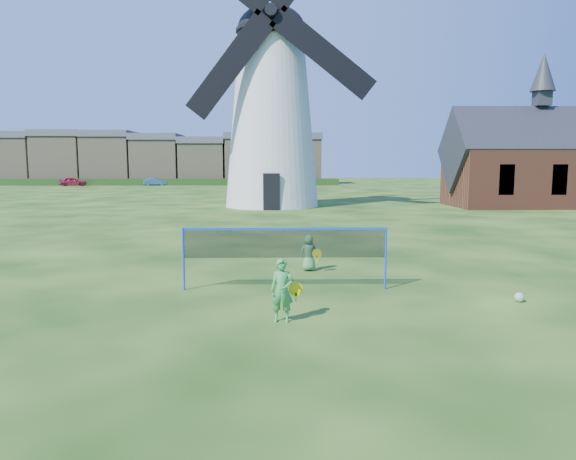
% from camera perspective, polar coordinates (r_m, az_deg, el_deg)
% --- Properties ---
extents(ground, '(220.00, 220.00, 0.00)m').
position_cam_1_polar(ground, '(12.57, -0.87, -7.09)').
color(ground, black).
rests_on(ground, ground).
extents(windmill, '(14.25, 6.83, 20.30)m').
position_cam_1_polar(windmill, '(39.01, -1.78, 13.16)').
color(windmill, white).
rests_on(windmill, ground).
extents(chapel, '(13.01, 6.31, 11.00)m').
position_cam_1_polar(chapel, '(42.84, 25.54, 6.46)').
color(chapel, brown).
rests_on(chapel, ground).
extents(badminton_net, '(5.05, 0.05, 1.55)m').
position_cam_1_polar(badminton_net, '(12.92, -0.33, -1.54)').
color(badminton_net, blue).
rests_on(badminton_net, ground).
extents(player_girl, '(0.66, 0.36, 1.26)m').
position_cam_1_polar(player_girl, '(10.36, -0.64, -6.59)').
color(player_girl, green).
rests_on(player_girl, ground).
extents(player_boy, '(0.64, 0.43, 1.06)m').
position_cam_1_polar(player_boy, '(15.30, 2.29, -2.50)').
color(player_boy, '#499754').
rests_on(player_boy, ground).
extents(play_ball, '(0.22, 0.22, 0.22)m').
position_cam_1_polar(play_ball, '(13.03, 23.83, -6.70)').
color(play_ball, green).
rests_on(play_ball, ground).
extents(terraced_houses, '(58.87, 8.40, 8.32)m').
position_cam_1_polar(terraced_houses, '(87.24, -16.43, 7.45)').
color(terraced_houses, gray).
rests_on(terraced_houses, ground).
extents(hedge, '(62.00, 0.80, 1.00)m').
position_cam_1_polar(hedge, '(81.25, -16.83, 5.01)').
color(hedge, '#193814').
rests_on(hedge, ground).
extents(car_left, '(3.98, 2.48, 1.26)m').
position_cam_1_polar(car_left, '(81.65, -22.34, 4.88)').
color(car_left, maroon).
rests_on(car_left, ground).
extents(car_right, '(3.53, 1.61, 1.12)m').
position_cam_1_polar(car_right, '(80.23, -14.21, 5.12)').
color(car_right, navy).
rests_on(car_right, ground).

